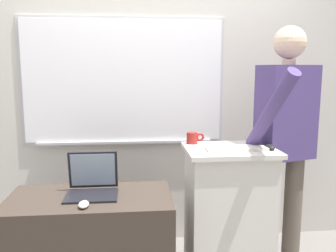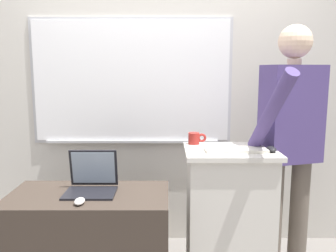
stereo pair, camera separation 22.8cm
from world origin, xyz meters
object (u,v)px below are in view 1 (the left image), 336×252
(laptop, at_px, (92,181))
(side_desk, at_px, (92,249))
(wireless_keyboard, at_px, (236,148))
(computer_mouse_by_laptop, at_px, (84,204))
(person_presenter, at_px, (285,135))
(coffee_mug, at_px, (193,138))
(lectern_podium, at_px, (228,217))
(computer_mouse_by_keyboard, at_px, (270,147))

(laptop, bearing_deg, side_desk, -101.57)
(wireless_keyboard, relative_size, computer_mouse_by_laptop, 3.93)
(person_presenter, distance_m, coffee_mug, 0.65)
(computer_mouse_by_laptop, bearing_deg, coffee_mug, 32.08)
(lectern_podium, relative_size, coffee_mug, 7.74)
(lectern_podium, height_order, person_presenter, person_presenter)
(computer_mouse_by_keyboard, relative_size, coffee_mug, 0.80)
(lectern_podium, xyz_separation_m, computer_mouse_by_keyboard, (0.25, -0.07, 0.50))
(person_presenter, height_order, coffee_mug, person_presenter)
(lectern_podium, bearing_deg, computer_mouse_by_keyboard, -15.80)
(person_presenter, distance_m, wireless_keyboard, 0.43)
(person_presenter, bearing_deg, coffee_mug, 158.45)
(side_desk, bearing_deg, laptop, 78.43)
(side_desk, bearing_deg, coffee_mug, 21.15)
(side_desk, height_order, computer_mouse_by_laptop, computer_mouse_by_laptop)
(side_desk, distance_m, computer_mouse_by_keyboard, 1.33)
(lectern_podium, xyz_separation_m, person_presenter, (0.42, 0.10, 0.54))
(lectern_podium, bearing_deg, computer_mouse_by_laptop, -163.29)
(side_desk, relative_size, person_presenter, 0.57)
(person_presenter, xyz_separation_m, wireless_keyboard, (-0.40, -0.16, -0.05))
(laptop, xyz_separation_m, computer_mouse_by_keyboard, (1.15, -0.03, 0.21))
(coffee_mug, bearing_deg, lectern_podium, -36.52)
(side_desk, xyz_separation_m, laptop, (0.01, 0.06, 0.43))
(lectern_podium, bearing_deg, side_desk, -173.50)
(lectern_podium, height_order, computer_mouse_by_keyboard, computer_mouse_by_keyboard)
(lectern_podium, distance_m, coffee_mug, 0.59)
(side_desk, height_order, laptop, laptop)
(laptop, distance_m, computer_mouse_by_laptop, 0.24)
(wireless_keyboard, bearing_deg, computer_mouse_by_keyboard, -2.96)
(person_presenter, relative_size, computer_mouse_by_laptop, 17.78)
(lectern_podium, relative_size, person_presenter, 0.55)
(side_desk, xyz_separation_m, computer_mouse_by_laptop, (-0.01, -0.17, 0.37))
(wireless_keyboard, bearing_deg, coffee_mug, 137.81)
(lectern_podium, xyz_separation_m, computer_mouse_by_laptop, (-0.93, -0.28, 0.23))
(coffee_mug, bearing_deg, side_desk, -158.85)
(laptop, bearing_deg, lectern_podium, 2.72)
(side_desk, bearing_deg, computer_mouse_by_laptop, -94.17)
(computer_mouse_by_laptop, relative_size, computer_mouse_by_keyboard, 1.00)
(laptop, bearing_deg, computer_mouse_by_keyboard, -1.33)
(computer_mouse_by_laptop, bearing_deg, person_presenter, 15.70)
(lectern_podium, height_order, coffee_mug, coffee_mug)
(lectern_podium, distance_m, computer_mouse_by_laptop, 1.00)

